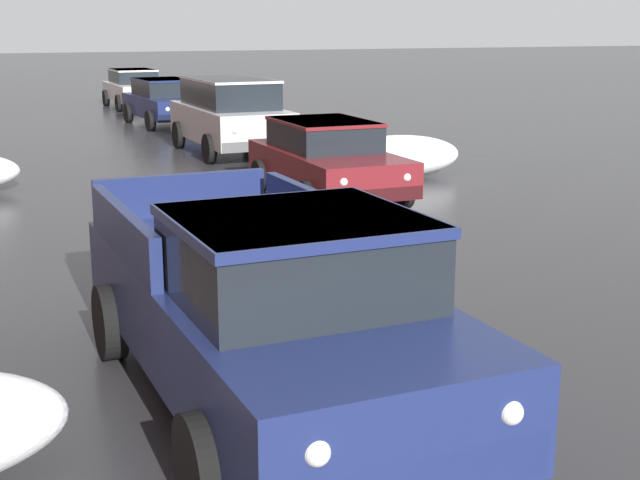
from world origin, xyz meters
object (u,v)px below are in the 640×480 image
Objects in this scene: pickup_truck_darkblue_approaching_near_lane at (268,306)px; suv_silver_parked_kerbside_mid at (230,113)px; sedan_maroon_parked_kerbside_close at (327,158)px; sedan_white_queued_behind_truck at (134,87)px; sedan_darkblue_parked_far_down_block at (165,101)px.

pickup_truck_darkblue_approaching_near_lane is 14.85m from suv_silver_parked_kerbside_mid.
sedan_maroon_parked_kerbside_close is at bearing 64.62° from pickup_truck_darkblue_approaching_near_lane.
suv_silver_parked_kerbside_mid is 12.85m from sedan_white_queued_behind_truck.
sedan_darkblue_parked_far_down_block is 6.17m from sedan_white_queued_behind_truck.
pickup_truck_darkblue_approaching_near_lane is 1.30× the size of sedan_white_queued_behind_truck.
sedan_white_queued_behind_truck is (0.03, 19.08, -0.00)m from sedan_maroon_parked_kerbside_close.
sedan_maroon_parked_kerbside_close and sedan_white_queued_behind_truck have the same top height.
sedan_darkblue_parked_far_down_block is at bearing 91.38° from suv_silver_parked_kerbside_mid.
sedan_darkblue_parked_far_down_block is (-0.16, 6.68, -0.24)m from suv_silver_parked_kerbside_mid.
sedan_maroon_parked_kerbside_close is at bearing -90.10° from suv_silver_parked_kerbside_mid.
sedan_darkblue_parked_far_down_block is 1.03× the size of sedan_white_queued_behind_truck.
sedan_maroon_parked_kerbside_close is 1.00× the size of sedan_white_queued_behind_truck.
pickup_truck_darkblue_approaching_near_lane is at bearing -105.04° from suv_silver_parked_kerbside_mid.
sedan_maroon_parked_kerbside_close is 19.08m from sedan_white_queued_behind_truck.
pickup_truck_darkblue_approaching_near_lane is 21.35m from sedan_darkblue_parked_far_down_block.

